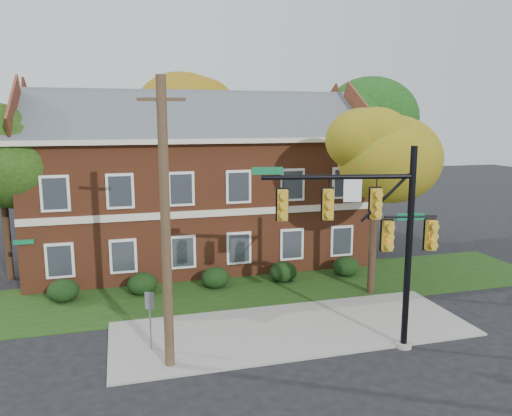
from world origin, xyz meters
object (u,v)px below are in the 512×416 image
object	(u,v)px
apartment_building	(197,176)
hedge_center	(215,278)
hedge_far_right	(346,267)
utility_pole	(166,226)
tree_right_rear	(370,120)
tree_far_rear	(197,110)
hedge_right	(283,272)
sign_post	(150,311)
hedge_far_left	(63,291)
tree_left_rear	(4,150)
tree_near_right	(382,153)
hedge_left	(142,284)
traffic_signal	(373,226)

from	to	relation	value
apartment_building	hedge_center	distance (m)	6.89
hedge_far_right	utility_pole	distance (m)	13.13
tree_right_rear	tree_far_rear	xyz separation A→B (m)	(-9.97, 6.98, 0.72)
apartment_building	utility_pole	distance (m)	12.99
hedge_right	sign_post	size ratio (longest dim) A/B	0.63
hedge_center	hedge_far_right	distance (m)	7.00
hedge_far_left	hedge_right	size ratio (longest dim) A/B	1.00
hedge_far_right	tree_left_rear	distance (m)	18.30
apartment_building	tree_near_right	xyz separation A→B (m)	(7.22, -8.09, 1.68)
hedge_right	hedge_left	bearing A→B (deg)	180.00
hedge_far_left	traffic_signal	distance (m)	14.21
hedge_far_left	sign_post	distance (m)	7.07
hedge_center	hedge_far_right	world-z (taller)	same
apartment_building	hedge_center	xyz separation A→B (m)	(0.00, -5.25, -4.46)
hedge_center	tree_right_rear	bearing A→B (deg)	28.37
sign_post	tree_far_rear	bearing A→B (deg)	95.07
hedge_right	traffic_signal	xyz separation A→B (m)	(0.58, -7.95, 4.00)
traffic_signal	hedge_left	bearing A→B (deg)	144.51
hedge_right	tree_right_rear	size ratio (longest dim) A/B	0.13
tree_right_rear	tree_near_right	bearing A→B (deg)	-114.58
hedge_center	utility_pole	xyz separation A→B (m)	(-2.97, -7.39, 4.30)
hedge_right	tree_far_rear	distance (m)	15.66
tree_far_rear	traffic_signal	size ratio (longest dim) A/B	1.58
hedge_far_left	hedge_center	bearing A→B (deg)	0.00
tree_far_rear	sign_post	xyz separation A→B (m)	(-4.84, -19.16, -7.34)
hedge_center	tree_left_rear	size ratio (longest dim) A/B	0.16
hedge_center	tree_near_right	distance (m)	9.90
apartment_building	utility_pole	world-z (taller)	apartment_building
hedge_right	tree_right_rear	world-z (taller)	tree_right_rear
tree_left_rear	sign_post	world-z (taller)	tree_left_rear
apartment_building	hedge_right	world-z (taller)	apartment_building
hedge_left	tree_near_right	size ratio (longest dim) A/B	0.16
hedge_right	tree_left_rear	xyz separation A→B (m)	(-13.23, 4.14, 6.16)
apartment_building	sign_post	size ratio (longest dim) A/B	8.52
hedge_left	tree_left_rear	world-z (taller)	tree_left_rear
tree_far_rear	utility_pole	bearing A→B (deg)	-101.89
apartment_building	tree_near_right	distance (m)	10.97
hedge_far_left	hedge_far_right	size ratio (longest dim) A/B	1.00
hedge_center	utility_pole	bearing A→B (deg)	-111.91
apartment_building	sign_post	world-z (taller)	apartment_building
hedge_far_right	tree_right_rear	world-z (taller)	tree_right_rear
hedge_far_left	hedge_center	world-z (taller)	same
tree_near_right	utility_pole	xyz separation A→B (m)	(-10.20, -4.55, -1.85)
utility_pole	tree_left_rear	bearing A→B (deg)	132.26
hedge_left	hedge_center	xyz separation A→B (m)	(3.50, 0.00, 0.00)
hedge_center	hedge_right	xyz separation A→B (m)	(3.50, 0.00, 0.00)
hedge_far_right	tree_right_rear	size ratio (longest dim) A/B	0.13
traffic_signal	sign_post	size ratio (longest dim) A/B	3.30
tree_far_rear	apartment_building	bearing A→B (deg)	-99.71
hedge_right	hedge_far_right	bearing A→B (deg)	0.00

